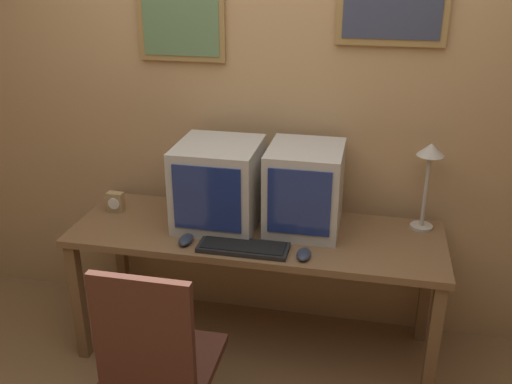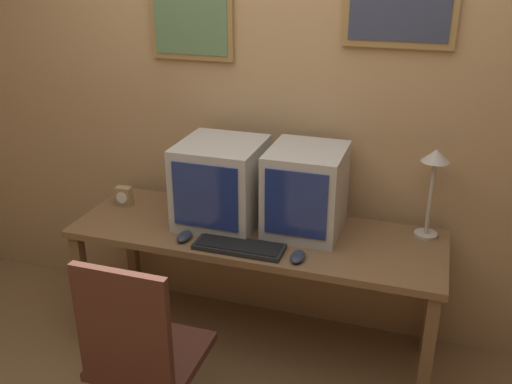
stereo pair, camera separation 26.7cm
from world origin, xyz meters
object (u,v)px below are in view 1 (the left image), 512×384
object	(u,v)px
mouse_near_keyboard	(304,254)
mouse_far_corner	(186,240)
keyboard_main	(243,247)
monitor_right	(305,188)
office_chair	(161,377)
desk_lamp	(429,165)
monitor_left	(219,184)
desk_clock	(116,202)

from	to	relation	value
mouse_near_keyboard	mouse_far_corner	world-z (taller)	mouse_far_corner
mouse_near_keyboard	keyboard_main	bearing A→B (deg)	176.99
monitor_right	mouse_far_corner	bearing A→B (deg)	-150.90
office_chair	mouse_near_keyboard	bearing A→B (deg)	48.08
mouse_near_keyboard	desk_lamp	size ratio (longest dim) A/B	0.26
mouse_near_keyboard	mouse_far_corner	size ratio (longest dim) A/B	1.02
monitor_right	mouse_far_corner	distance (m)	0.64
monitor_right	mouse_far_corner	world-z (taller)	monitor_right
monitor_right	mouse_near_keyboard	size ratio (longest dim) A/B	3.59
desk_lamp	keyboard_main	bearing A→B (deg)	-153.75
monitor_left	keyboard_main	distance (m)	0.38
mouse_near_keyboard	monitor_right	bearing A→B (deg)	98.05
keyboard_main	mouse_near_keyboard	xyz separation A→B (m)	(0.29, -0.02, 0.00)
keyboard_main	monitor_right	bearing A→B (deg)	50.83
keyboard_main	office_chair	world-z (taller)	office_chair
mouse_near_keyboard	desk_clock	xyz separation A→B (m)	(-1.07, 0.29, 0.04)
monitor_left	desk_clock	size ratio (longest dim) A/B	4.01
monitor_right	desk_lamp	xyz separation A→B (m)	(0.59, 0.11, 0.13)
mouse_near_keyboard	desk_lamp	xyz separation A→B (m)	(0.55, 0.43, 0.32)
monitor_left	keyboard_main	size ratio (longest dim) A/B	1.00
desk_lamp	office_chair	world-z (taller)	desk_lamp
desk_clock	office_chair	size ratio (longest dim) A/B	0.11
office_chair	keyboard_main	bearing A→B (deg)	69.56
mouse_far_corner	desk_clock	world-z (taller)	desk_clock
keyboard_main	desk_clock	distance (m)	0.83
desk_lamp	desk_clock	bearing A→B (deg)	-175.27
mouse_near_keyboard	desk_clock	bearing A→B (deg)	164.55
monitor_right	desk_lamp	bearing A→B (deg)	10.67
monitor_right	keyboard_main	bearing A→B (deg)	-129.17
monitor_right	desk_lamp	distance (m)	0.62
desk_lamp	monitor_left	bearing A→B (deg)	-171.66
keyboard_main	desk_lamp	size ratio (longest dim) A/B	0.95
monitor_left	desk_lamp	bearing A→B (deg)	8.34
monitor_right	mouse_near_keyboard	xyz separation A→B (m)	(0.04, -0.32, -0.20)
mouse_far_corner	desk_clock	size ratio (longest dim) A/B	1.09
office_chair	desk_lamp	bearing A→B (deg)	43.28
desk_lamp	office_chair	bearing A→B (deg)	-136.72
monitor_left	mouse_far_corner	bearing A→B (deg)	-110.97
monitor_left	mouse_near_keyboard	world-z (taller)	monitor_left
monitor_left	desk_lamp	distance (m)	1.04
mouse_far_corner	office_chair	size ratio (longest dim) A/B	0.12
desk_lamp	office_chair	distance (m)	1.59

